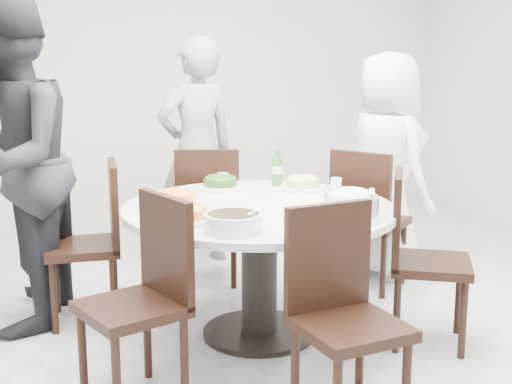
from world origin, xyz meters
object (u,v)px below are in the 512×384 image
object	(u,v)px
chair_n	(209,214)
rice_bowl	(351,208)
chair_sw	(131,304)
beverage_bottle	(277,168)
chair_ne	(371,219)
diner_middle	(197,152)
soup_bowl	(233,222)
chair_nw	(82,243)
chair_se	(431,260)
chair_s	(351,322)
dining_table	(259,272)
diner_left	(10,165)
diner_right	(386,166)

from	to	relation	value
chair_n	rice_bowl	size ratio (longest dim) A/B	3.38
chair_sw	beverage_bottle	distance (m)	1.56
chair_ne	diner_middle	bearing A→B (deg)	7.51
soup_bowl	chair_nw	bearing A→B (deg)	119.16
chair_sw	chair_se	distance (m)	1.65
diner_middle	rice_bowl	size ratio (longest dim) A/B	5.96
chair_sw	chair_s	world-z (taller)	same
chair_s	soup_bowl	bearing A→B (deg)	111.91
dining_table	rice_bowl	size ratio (longest dim) A/B	5.34
chair_nw	diner_middle	size ratio (longest dim) A/B	0.57
chair_sw	soup_bowl	bearing A→B (deg)	79.55
chair_se	chair_ne	bearing A→B (deg)	22.71
rice_bowl	soup_bowl	xyz separation A→B (m)	(-0.63, -0.00, -0.02)
chair_n	chair_sw	distance (m)	1.73
chair_n	beverage_bottle	xyz separation A→B (m)	(0.29, -0.51, 0.39)
dining_table	diner_left	world-z (taller)	diner_left
chair_n	soup_bowl	distance (m)	1.53
dining_table	diner_right	distance (m)	1.49
chair_nw	rice_bowl	size ratio (longest dim) A/B	3.38
diner_right	diner_left	world-z (taller)	diner_left
chair_nw	beverage_bottle	xyz separation A→B (m)	(1.20, -0.09, 0.39)
chair_n	chair_s	distance (m)	2.07
diner_middle	rice_bowl	xyz separation A→B (m)	(0.24, -1.91, -0.03)
chair_n	diner_right	world-z (taller)	diner_right
soup_bowl	chair_n	bearing A→B (deg)	76.83
diner_right	dining_table	bearing A→B (deg)	111.33
beverage_bottle	diner_left	bearing A→B (deg)	174.24
diner_right	beverage_bottle	world-z (taller)	diner_right
chair_n	beverage_bottle	distance (m)	0.71
chair_ne	chair_s	bearing A→B (deg)	111.25
chair_nw	beverage_bottle	distance (m)	1.27
chair_ne	soup_bowl	world-z (taller)	chair_ne
diner_right	rice_bowl	size ratio (longest dim) A/B	5.59
chair_n	chair_se	world-z (taller)	same
chair_ne	rice_bowl	distance (m)	1.21
chair_sw	beverage_bottle	xyz separation A→B (m)	(1.14, 1.00, 0.39)
chair_sw	chair_ne	bearing A→B (deg)	102.13
chair_sw	beverage_bottle	bearing A→B (deg)	114.72
diner_middle	soup_bowl	bearing A→B (deg)	69.61
dining_table	rice_bowl	distance (m)	0.70
chair_nw	diner_left	distance (m)	0.61
chair_n	chair_nw	xyz separation A→B (m)	(-0.91, -0.43, 0.00)
chair_ne	chair_n	xyz separation A→B (m)	(-0.97, 0.52, 0.00)
chair_n	chair_s	bearing A→B (deg)	109.13
dining_table	chair_nw	size ratio (longest dim) A/B	1.58
chair_nw	chair_sw	size ratio (longest dim) A/B	1.00
dining_table	chair_se	size ratio (longest dim) A/B	1.58
chair_se	diner_left	world-z (taller)	diner_left
dining_table	diner_middle	size ratio (longest dim) A/B	0.89
chair_n	chair_s	xyz separation A→B (m)	(-0.03, -2.07, 0.00)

